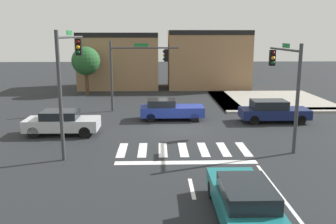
% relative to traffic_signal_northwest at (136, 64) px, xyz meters
% --- Properties ---
extents(ground_plane, '(120.00, 120.00, 0.00)m').
position_rel_traffic_signal_northwest_xyz_m(ground_plane, '(2.98, -5.62, -3.77)').
color(ground_plane, '#232628').
extents(crosswalk_near, '(6.89, 2.46, 0.01)m').
position_rel_traffic_signal_northwest_xyz_m(crosswalk_near, '(2.98, -10.12, -3.76)').
color(crosswalk_near, silver).
rests_on(crosswalk_near, ground_plane).
extents(bike_detector_marking, '(1.08, 1.08, 0.01)m').
position_rel_traffic_signal_northwest_xyz_m(bike_detector_marking, '(4.57, -13.84, -3.76)').
color(bike_detector_marking, yellow).
rests_on(bike_detector_marking, ground_plane).
extents(curb_corner_northeast, '(10.00, 10.60, 0.15)m').
position_rel_traffic_signal_northwest_xyz_m(curb_corner_northeast, '(11.47, 3.80, -3.69)').
color(curb_corner_northeast, '#9E998E').
rests_on(curb_corner_northeast, ground_plane).
extents(storefront_row, '(18.89, 6.26, 6.43)m').
position_rel_traffic_signal_northwest_xyz_m(storefront_row, '(2.27, 13.31, -0.60)').
color(storefront_row, '#93704C').
rests_on(storefront_row, ground_plane).
extents(traffic_signal_northwest, '(5.34, 0.32, 5.49)m').
position_rel_traffic_signal_northwest_xyz_m(traffic_signal_northwest, '(0.00, 0.00, 0.00)').
color(traffic_signal_northwest, '#383A3D').
rests_on(traffic_signal_northwest, ground_plane).
extents(traffic_signal_southwest, '(0.32, 5.73, 6.18)m').
position_rel_traffic_signal_northwest_xyz_m(traffic_signal_southwest, '(-2.93, -9.57, 0.58)').
color(traffic_signal_southwest, '#383A3D').
rests_on(traffic_signal_southwest, ground_plane).
extents(traffic_signal_southeast, '(0.32, 4.90, 5.54)m').
position_rel_traffic_signal_northwest_xyz_m(traffic_signal_southeast, '(8.62, -8.90, 0.09)').
color(traffic_signal_southeast, '#383A3D').
rests_on(traffic_signal_southeast, ground_plane).
extents(car_teal, '(1.76, 4.74, 1.42)m').
position_rel_traffic_signal_northwest_xyz_m(car_teal, '(4.41, -17.71, -3.04)').
color(car_teal, '#196B70').
rests_on(car_teal, ground_plane).
extents(car_blue, '(4.47, 1.77, 1.47)m').
position_rel_traffic_signal_northwest_xyz_m(car_blue, '(2.52, -3.10, -3.03)').
color(car_blue, '#23389E').
rests_on(car_blue, ground_plane).
extents(car_silver, '(4.39, 1.85, 1.48)m').
position_rel_traffic_signal_northwest_xyz_m(car_silver, '(-4.18, -6.89, -3.01)').
color(car_silver, '#B7BABF').
rests_on(car_silver, ground_plane).
extents(car_navy, '(4.69, 1.85, 1.53)m').
position_rel_traffic_signal_northwest_xyz_m(car_navy, '(9.63, -4.01, -2.99)').
color(car_navy, '#141E4C').
rests_on(car_navy, ground_plane).
extents(roadside_tree, '(2.83, 2.83, 4.82)m').
position_rel_traffic_signal_northwest_xyz_m(roadside_tree, '(-5.52, 8.38, -0.40)').
color(roadside_tree, '#4C3823').
rests_on(roadside_tree, ground_plane).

